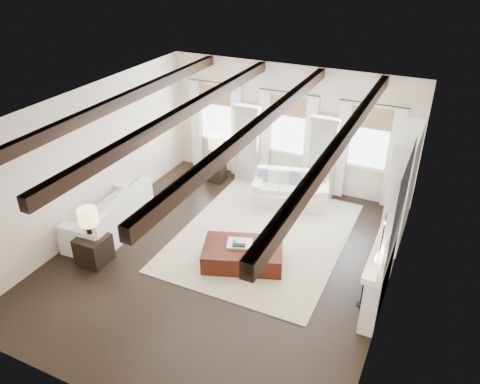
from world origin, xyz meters
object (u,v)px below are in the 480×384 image
at_px(sofa_left, 112,218).
at_px(side_table_back, 216,170).
at_px(sofa_back, 291,190).
at_px(side_table_front, 94,249).
at_px(ottoman, 243,255).

distance_m(sofa_left, side_table_back, 3.38).
relative_size(sofa_back, side_table_back, 3.14).
xyz_separation_m(sofa_back, side_table_front, (-2.80, -4.02, -0.03)).
distance_m(sofa_back, side_table_back, 2.24).
bearing_deg(ottoman, side_table_back, 106.24).
bearing_deg(side_table_front, ottoman, 23.86).
height_order(sofa_back, side_table_front, sofa_back).
xyz_separation_m(sofa_left, side_table_front, (0.33, -1.01, -0.09)).
distance_m(sofa_left, side_table_front, 1.06).
bearing_deg(side_table_front, sofa_back, 55.08).
relative_size(sofa_back, sofa_left, 0.87).
height_order(sofa_left, ottoman, sofa_left).
distance_m(sofa_left, ottoman, 3.13).
bearing_deg(sofa_back, sofa_left, -136.16).
relative_size(sofa_back, ottoman, 1.26).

